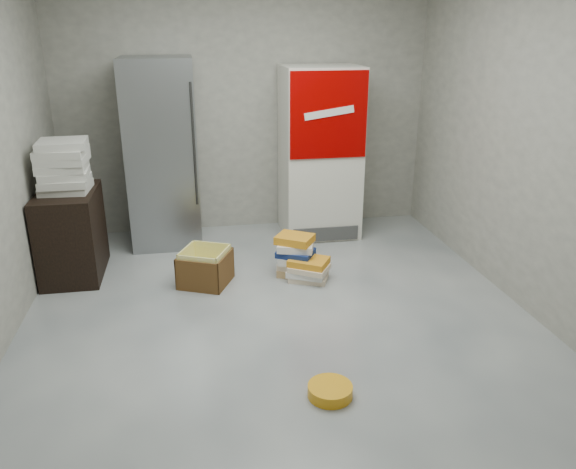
% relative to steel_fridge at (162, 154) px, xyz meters
% --- Properties ---
extents(ground, '(5.00, 5.00, 0.00)m').
position_rel_steel_fridge_xyz_m(ground, '(0.90, -2.13, -0.95)').
color(ground, '#B3B4AF').
rests_on(ground, ground).
extents(room_shell, '(4.04, 5.04, 2.82)m').
position_rel_steel_fridge_xyz_m(room_shell, '(0.90, -2.13, 0.85)').
color(room_shell, '#A5A195').
rests_on(room_shell, ground).
extents(steel_fridge, '(0.70, 0.72, 1.90)m').
position_rel_steel_fridge_xyz_m(steel_fridge, '(0.00, 0.00, 0.00)').
color(steel_fridge, gray).
rests_on(steel_fridge, ground).
extents(coke_cooler, '(0.80, 0.73, 1.80)m').
position_rel_steel_fridge_xyz_m(coke_cooler, '(1.65, -0.01, -0.05)').
color(coke_cooler, silver).
rests_on(coke_cooler, ground).
extents(wood_shelf, '(0.50, 0.80, 0.80)m').
position_rel_steel_fridge_xyz_m(wood_shelf, '(-0.83, -0.73, -0.55)').
color(wood_shelf, black).
rests_on(wood_shelf, ground).
extents(supply_box_stack, '(0.44, 0.44, 0.45)m').
position_rel_steel_fridge_xyz_m(supply_box_stack, '(-0.82, -0.73, 0.08)').
color(supply_box_stack, silver).
rests_on(supply_box_stack, wood_shelf).
extents(phonebook_stack_main, '(0.43, 0.39, 0.39)m').
position_rel_steel_fridge_xyz_m(phonebook_stack_main, '(1.18, -1.11, -0.75)').
color(phonebook_stack_main, tan).
rests_on(phonebook_stack_main, ground).
extents(phonebook_stack_side, '(0.43, 0.42, 0.21)m').
position_rel_steel_fridge_xyz_m(phonebook_stack_side, '(1.27, -1.24, -0.84)').
color(phonebook_stack_side, beige).
rests_on(phonebook_stack_side, ground).
extents(cardboard_box, '(0.54, 0.54, 0.33)m').
position_rel_steel_fridge_xyz_m(cardboard_box, '(0.35, -1.14, -0.82)').
color(cardboard_box, yellow).
rests_on(cardboard_box, ground).
extents(bucket_lid, '(0.34, 0.34, 0.08)m').
position_rel_steel_fridge_xyz_m(bucket_lid, '(1.05, -2.94, -0.91)').
color(bucket_lid, orange).
rests_on(bucket_lid, ground).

